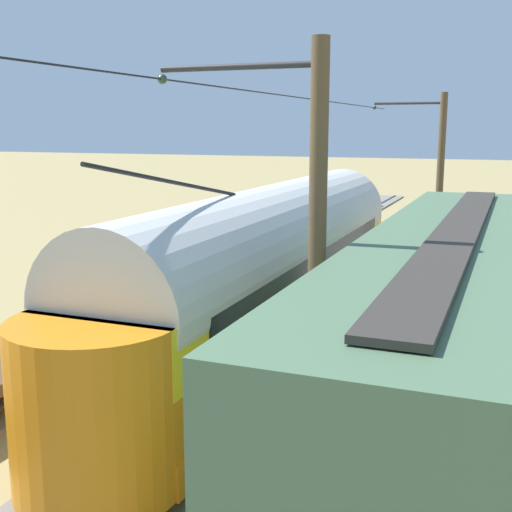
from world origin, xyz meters
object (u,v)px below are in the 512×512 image
object	(u,v)px
boxcar_far_siding	(453,332)
catenary_pole_mid_near	(312,259)
vintage_streetcar	(270,270)
catenary_pole_foreground	(438,180)
spare_tie_stack	(92,288)

from	to	relation	value
boxcar_far_siding	catenary_pole_mid_near	distance (m)	3.13
vintage_streetcar	catenary_pole_foreground	bearing A→B (deg)	-102.36
boxcar_far_siding	catenary_pole_foreground	distance (m)	15.15
vintage_streetcar	catenary_pole_mid_near	world-z (taller)	catenary_pole_mid_near
vintage_streetcar	boxcar_far_siding	distance (m)	5.60
boxcar_far_siding	catenary_pole_foreground	world-z (taller)	catenary_pole_foreground
spare_tie_stack	boxcar_far_siding	bearing A→B (deg)	151.57
catenary_pole_foreground	vintage_streetcar	bearing A→B (deg)	77.64
vintage_streetcar	catenary_pole_foreground	size ratio (longest dim) A/B	2.42
catenary_pole_mid_near	boxcar_far_siding	bearing A→B (deg)	-137.45
vintage_streetcar	spare_tie_stack	bearing A→B (deg)	-24.23
vintage_streetcar	boxcar_far_siding	bearing A→B (deg)	145.16
vintage_streetcar	spare_tie_stack	world-z (taller)	vintage_streetcar
boxcar_far_siding	catenary_pole_mid_near	xyz separation A→B (m)	(2.03, 1.86, 1.49)
boxcar_far_siding	catenary_pole_mid_near	size ratio (longest dim) A/B	2.07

